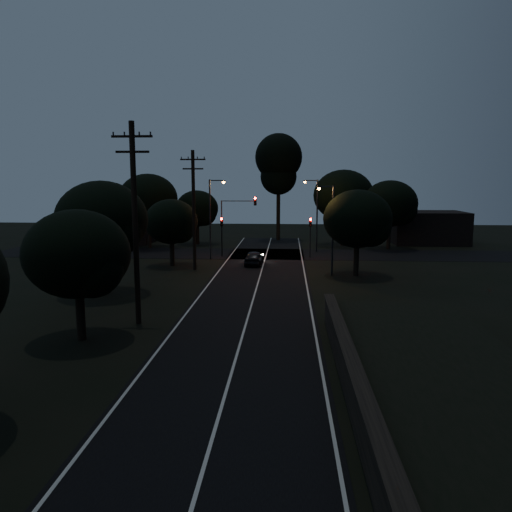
{
  "coord_description": "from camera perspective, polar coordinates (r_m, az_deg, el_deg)",
  "views": [
    {
      "loc": [
        2.26,
        -11.49,
        7.89
      ],
      "look_at": [
        0.0,
        24.0,
        2.5
      ],
      "focal_mm": 35.0,
      "sensor_mm": 36.0,
      "label": 1
    }
  ],
  "objects": [
    {
      "name": "streetlight_c",
      "position": [
        41.79,
        8.55,
        3.67
      ],
      "size": [
        1.46,
        0.26,
        7.5
      ],
      "color": "black",
      "rests_on": "ground"
    },
    {
      "name": "streetlight_a",
      "position": [
        50.17,
        -5.06,
        4.87
      ],
      "size": [
        1.66,
        0.26,
        8.0
      ],
      "color": "black",
      "rests_on": "ground"
    },
    {
      "name": "tree_left_d",
      "position": [
        46.77,
        -9.47,
        3.76
      ],
      "size": [
        4.9,
        4.9,
        6.22
      ],
      "color": "black",
      "rests_on": "ground"
    },
    {
      "name": "tree_far_w",
      "position": [
        59.59,
        -12.03,
        6.28
      ],
      "size": [
        6.82,
        6.82,
        8.69
      ],
      "color": "black",
      "rests_on": "ground"
    },
    {
      "name": "ground",
      "position": [
        14.12,
        -6.86,
        -25.43
      ],
      "size": [
        160.0,
        160.0,
        0.0
      ],
      "primitive_type": "plane",
      "color": "black"
    },
    {
      "name": "tree_far_nw",
      "position": [
        62.47,
        -6.6,
        5.3
      ],
      "size": [
        5.29,
        5.29,
        6.7
      ],
      "color": "black",
      "rests_on": "ground"
    },
    {
      "name": "tall_pine",
      "position": [
        66.54,
        2.6,
        10.51
      ],
      "size": [
        6.16,
        6.16,
        14.01
      ],
      "color": "black",
      "rests_on": "ground"
    },
    {
      "name": "streetlight_b",
      "position": [
        55.67,
        6.8,
        5.21
      ],
      "size": [
        1.66,
        0.26,
        8.0
      ],
      "color": "black",
      "rests_on": "ground"
    },
    {
      "name": "building_right",
      "position": [
        67.14,
        18.98,
        3.12
      ],
      "size": [
        9.0,
        7.0,
        4.0
      ],
      "primitive_type": "cube",
      "color": "black",
      "rests_on": "ground"
    },
    {
      "name": "tree_far_e",
      "position": [
        59.64,
        15.28,
        5.68
      ],
      "size": [
        6.25,
        6.25,
        7.94
      ],
      "color": "black",
      "rests_on": "ground"
    },
    {
      "name": "car",
      "position": [
        47.06,
        -0.21,
        -0.2
      ],
      "size": [
        1.8,
        4.04,
        1.35
      ],
      "primitive_type": "imported",
      "rotation": [
        0.0,
        0.0,
        3.09
      ],
      "color": "black",
      "rests_on": "ground"
    },
    {
      "name": "signal_left",
      "position": [
        52.18,
        -3.94,
        3.04
      ],
      "size": [
        0.28,
        0.35,
        4.1
      ],
      "color": "black",
      "rests_on": "ground"
    },
    {
      "name": "utility_pole_mid",
      "position": [
        27.83,
        -13.67,
        3.94
      ],
      "size": [
        2.2,
        0.3,
        11.0
      ],
      "color": "black",
      "rests_on": "ground"
    },
    {
      "name": "tree_far_ne",
      "position": [
        61.77,
        10.22,
        6.7
      ],
      "size": [
        7.28,
        7.28,
        9.21
      ],
      "color": "black",
      "rests_on": "ground"
    },
    {
      "name": "signal_mast",
      "position": [
        51.86,
        -2.1,
        4.69
      ],
      "size": [
        3.7,
        0.35,
        6.25
      ],
      "color": "black",
      "rests_on": "ground"
    },
    {
      "name": "tree_left_c",
      "position": [
        35.75,
        -16.94,
        3.78
      ],
      "size": [
        6.25,
        6.25,
        7.9
      ],
      "color": "black",
      "rests_on": "ground"
    },
    {
      "name": "road_surface",
      "position": [
        43.39,
        0.6,
        -1.84
      ],
      "size": [
        60.0,
        70.0,
        0.03
      ],
      "color": "black",
      "rests_on": "ground"
    },
    {
      "name": "building_left",
      "position": [
        67.52,
        -15.65,
        3.47
      ],
      "size": [
        10.0,
        8.0,
        4.4
      ],
      "primitive_type": "cube",
      "color": "black",
      "rests_on": "ground"
    },
    {
      "name": "tree_right_a",
      "position": [
        41.92,
        11.81,
        4.01
      ],
      "size": [
        5.65,
        5.65,
        7.18
      ],
      "color": "black",
      "rests_on": "ground"
    },
    {
      "name": "utility_pole_far",
      "position": [
        44.33,
        -7.13,
        5.44
      ],
      "size": [
        2.2,
        0.3,
        10.5
      ],
      "color": "black",
      "rests_on": "ground"
    },
    {
      "name": "signal_right",
      "position": [
        51.78,
        6.22,
        2.97
      ],
      "size": [
        0.28,
        0.35,
        4.1
      ],
      "color": "black",
      "rests_on": "ground"
    },
    {
      "name": "retaining_wall",
      "position": [
        17.11,
        23.01,
        -17.26
      ],
      "size": [
        6.93,
        26.0,
        1.6
      ],
      "color": "black",
      "rests_on": "ground"
    },
    {
      "name": "tree_left_b",
      "position": [
        25.72,
        -19.46,
        -0.05
      ],
      "size": [
        5.14,
        5.14,
        6.53
      ],
      "color": "black",
      "rests_on": "ground"
    }
  ]
}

